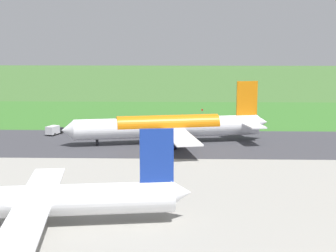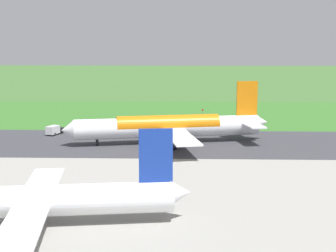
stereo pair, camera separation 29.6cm
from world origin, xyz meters
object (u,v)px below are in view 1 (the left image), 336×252
at_px(traffic_cone_orange, 182,114).
at_px(airliner_main, 169,127).
at_px(service_truck_fuel, 54,130).
at_px(no_stopping_sign, 202,112).
at_px(airliner_parked_mid, 30,201).

bearing_deg(traffic_cone_orange, airliner_main, 86.18).
bearing_deg(service_truck_fuel, no_stopping_sign, -138.73).
height_order(airliner_main, service_truck_fuel, airliner_main).
relative_size(service_truck_fuel, traffic_cone_orange, 11.31).
height_order(airliner_parked_mid, no_stopping_sign, airliner_parked_mid).
bearing_deg(service_truck_fuel, airliner_main, 162.56).
xyz_separation_m(airliner_main, airliner_parked_mid, (18.40, 59.33, -0.57)).
relative_size(airliner_main, no_stopping_sign, 22.88).
bearing_deg(service_truck_fuel, traffic_cone_orange, -132.94).
xyz_separation_m(airliner_main, service_truck_fuel, (32.79, -10.30, -2.95)).
xyz_separation_m(no_stopping_sign, traffic_cone_orange, (7.01, -0.96, -1.13)).
distance_m(airliner_main, airliner_parked_mid, 62.12).
relative_size(airliner_parked_mid, traffic_cone_orange, 86.26).
xyz_separation_m(service_truck_fuel, traffic_cone_orange, (-36.06, -38.76, -1.13)).
distance_m(airliner_main, traffic_cone_orange, 49.34).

